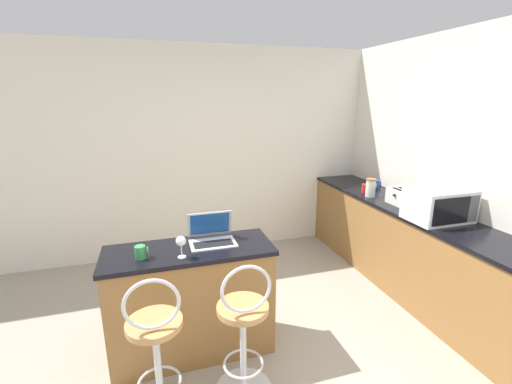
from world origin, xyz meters
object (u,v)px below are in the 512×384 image
at_px(toaster, 402,197).
at_px(mug_white, 371,186).
at_px(wine_glass_tall, 181,242).
at_px(laptop, 212,235).
at_px(bar_stool_near, 157,352).
at_px(mug_blue, 376,184).
at_px(microwave, 439,205).
at_px(bar_stool_far, 244,334).
at_px(mug_red, 366,188).
at_px(storage_jar, 371,188).
at_px(mug_green, 141,252).

xyz_separation_m(toaster, mug_white, (0.06, 0.62, -0.03)).
xyz_separation_m(toaster, wine_glass_tall, (-2.32, -0.57, 0.04)).
bearing_deg(laptop, toaster, 9.93).
xyz_separation_m(bar_stool_near, mug_blue, (2.72, 1.68, 0.46)).
bearing_deg(mug_blue, microwave, -99.40).
relative_size(microwave, mug_blue, 5.21).
bearing_deg(mug_blue, mug_white, -145.61).
distance_m(bar_stool_far, mug_red, 2.47).
distance_m(bar_stool_near, mug_red, 2.91).
height_order(bar_stool_near, microwave, microwave).
relative_size(storage_jar, mug_red, 1.99).
relative_size(bar_stool_near, bar_stool_far, 1.00).
relative_size(storage_jar, mug_white, 2.03).
xyz_separation_m(microwave, mug_white, (0.06, 1.10, -0.10)).
relative_size(toaster, mug_green, 3.31).
bearing_deg(toaster, bar_stool_near, -158.92).
bearing_deg(bar_stool_near, toaster, 21.08).
xyz_separation_m(microwave, mug_red, (-0.08, 1.01, -0.10)).
height_order(bar_stool_far, mug_red, bar_stool_far).
xyz_separation_m(storage_jar, mug_white, (0.19, 0.25, -0.05)).
xyz_separation_m(bar_stool_near, toaster, (2.53, 0.97, 0.50)).
bearing_deg(mug_green, laptop, 15.71).
bearing_deg(wine_glass_tall, laptop, 40.46).
height_order(bar_stool_near, bar_stool_far, same).
bearing_deg(mug_white, mug_red, -148.68).
height_order(bar_stool_far, toaster, toaster).
bearing_deg(mug_blue, storage_jar, -133.49).
distance_m(laptop, mug_green, 0.54).
xyz_separation_m(mug_blue, wine_glass_tall, (-2.51, -1.28, 0.07)).
relative_size(laptop, mug_red, 3.33).
distance_m(microwave, storage_jar, 0.86).
xyz_separation_m(bar_stool_near, mug_green, (-0.06, 0.47, 0.46)).
distance_m(laptop, wine_glass_tall, 0.33).
xyz_separation_m(microwave, mug_blue, (0.20, 1.19, -0.10)).
xyz_separation_m(mug_red, mug_blue, (0.27, 0.18, -0.01)).
height_order(bar_stool_near, toaster, toaster).
distance_m(mug_green, mug_white, 2.88).
relative_size(bar_stool_far, mug_white, 9.84).
xyz_separation_m(mug_blue, mug_white, (-0.14, -0.09, 0.01)).
bearing_deg(wine_glass_tall, mug_green, 166.47).
distance_m(bar_stool_near, mug_white, 3.07).
relative_size(mug_white, wine_glass_tall, 0.65).
bearing_deg(mug_blue, toaster, -105.35).
bearing_deg(bar_stool_near, mug_blue, 31.73).
relative_size(bar_stool_far, mug_red, 9.67).
xyz_separation_m(bar_stool_far, storage_jar, (1.85, 1.34, 0.52)).
height_order(mug_green, storage_jar, storage_jar).
height_order(laptop, storage_jar, laptop).
bearing_deg(bar_stool_near, mug_white, 31.59).
xyz_separation_m(microwave, wine_glass_tall, (-2.31, -0.09, -0.03)).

